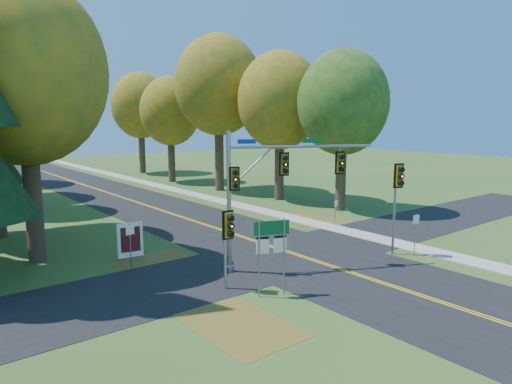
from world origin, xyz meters
TOP-DOWN VIEW (x-y plane):
  - ground at (0.00, 0.00)m, footprint 160.00×160.00m
  - road_main at (0.00, 0.00)m, footprint 8.00×160.00m
  - road_cross at (0.00, 2.00)m, footprint 60.00×6.00m
  - centerline_left at (-0.10, 0.00)m, footprint 0.10×160.00m
  - centerline_right at (0.10, 0.00)m, footprint 0.10×160.00m
  - sidewalk_east at (6.20, 0.00)m, footprint 1.60×160.00m
  - leaf_patch_w_near at (-6.50, 4.00)m, footprint 4.00×6.00m
  - leaf_patch_e at (6.80, 6.00)m, footprint 3.50×8.00m
  - leaf_patch_w_far at (-7.50, -3.00)m, footprint 3.00×5.00m
  - tree_w_a at (-11.13, 9.38)m, footprint 8.00×8.00m
  - tree_e_a at (11.57, 8.77)m, footprint 7.20×7.20m
  - tree_e_b at (10.97, 15.58)m, footprint 7.60×7.60m
  - tree_w_c at (-9.54, 24.47)m, footprint 6.80×6.80m
  - tree_e_c at (9.88, 23.69)m, footprint 8.80×8.80m
  - tree_e_d at (9.26, 32.87)m, footprint 7.00×7.00m
  - tree_e_e at (10.47, 43.58)m, footprint 7.80×7.80m
  - traffic_mast at (-2.77, 0.93)m, footprint 6.79×3.25m
  - east_signal_pole at (4.12, -1.60)m, footprint 0.55×0.66m
  - ped_signal_pole at (-5.86, -0.22)m, footprint 0.55×0.63m
  - route_sign_cluster at (-4.79, -1.80)m, footprint 1.42×0.61m
  - info_kiosk at (-7.14, 6.98)m, footprint 1.35×0.37m
  - reg_sign_e_north at (6.47, 4.71)m, footprint 0.37×0.11m
  - reg_sign_e_south at (4.91, -2.29)m, footprint 0.44×0.11m
  - reg_sign_w at (-8.00, 4.91)m, footprint 0.44×0.09m

SIDE VIEW (x-z plane):
  - ground at x=0.00m, z-range 0.00..0.00m
  - leaf_patch_w_near at x=-6.50m, z-range 0.00..0.01m
  - leaf_patch_e at x=6.80m, z-range 0.00..0.01m
  - leaf_patch_w_far at x=-7.50m, z-range 0.00..0.01m
  - road_cross at x=0.00m, z-range 0.00..0.02m
  - road_main at x=0.00m, z-range 0.00..0.02m
  - centerline_left at x=-0.10m, z-range 0.02..0.03m
  - centerline_right at x=0.10m, z-range 0.02..0.03m
  - sidewalk_east at x=6.20m, z-range 0.00..0.06m
  - info_kiosk at x=-7.14m, z-range 0.00..1.84m
  - reg_sign_e_north at x=6.47m, z-range 0.36..2.29m
  - reg_sign_e_south at x=4.91m, z-range 0.42..2.72m
  - reg_sign_w at x=-8.00m, z-range 0.43..2.73m
  - route_sign_cluster at x=-4.79m, z-range 0.66..3.91m
  - ped_signal_pole at x=-5.86m, z-range 0.85..4.33m
  - east_signal_pole at x=4.12m, z-range 1.28..6.26m
  - traffic_mast at x=-2.77m, z-range 0.96..7.68m
  - tree_w_c at x=-9.54m, z-range 1.99..13.90m
  - tree_e_d at x=9.26m, z-range 2.08..14.40m
  - tree_e_a at x=11.57m, z-range 2.16..14.90m
  - tree_e_b at x=10.97m, z-range 2.23..15.56m
  - tree_e_e at x=10.47m, z-range 2.32..16.06m
  - tree_w_a at x=-11.13m, z-range 2.41..16.56m
  - tree_e_c at x=9.88m, z-range 2.77..18.56m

